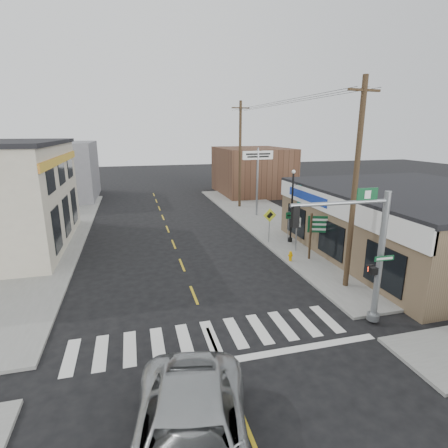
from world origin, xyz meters
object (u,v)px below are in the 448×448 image
object	(u,v)px
lamp_post	(293,201)
utility_pole_far	(240,154)
fire_hydrant	(291,256)
utility_pole_near	(355,185)
suv	(190,446)
bare_tree	(368,207)
guide_sign	(321,229)
dance_center_sign	(258,164)
traffic_signal_pole	(367,245)

from	to	relation	value
lamp_post	utility_pole_far	distance (m)	12.38
fire_hydrant	utility_pole_near	xyz separation A→B (m)	(1.20, -3.82, 4.72)
suv	bare_tree	bearing A→B (deg)	51.65
guide_sign	fire_hydrant	bearing A→B (deg)	-159.98
utility_pole_near	fire_hydrant	bearing A→B (deg)	101.58
lamp_post	bare_tree	world-z (taller)	lamp_post
guide_sign	dance_center_sign	bearing A→B (deg)	108.90
fire_hydrant	utility_pole_near	world-z (taller)	utility_pole_near
traffic_signal_pole	fire_hydrant	distance (m)	7.62
bare_tree	dance_center_sign	bearing A→B (deg)	96.70
suv	fire_hydrant	distance (m)	14.11
suv	guide_sign	world-z (taller)	guide_sign
guide_sign	utility_pole_near	world-z (taller)	utility_pole_near
lamp_post	utility_pole_near	world-z (taller)	utility_pole_near
fire_hydrant	lamp_post	world-z (taller)	lamp_post
traffic_signal_pole	lamp_post	world-z (taller)	traffic_signal_pole
dance_center_sign	bare_tree	distance (m)	13.45
traffic_signal_pole	guide_sign	world-z (taller)	traffic_signal_pole
bare_tree	fire_hydrant	bearing A→B (deg)	154.56
lamp_post	bare_tree	xyz separation A→B (m)	(1.99, -5.15, 0.54)
suv	lamp_post	distance (m)	18.00
dance_center_sign	bare_tree	xyz separation A→B (m)	(1.56, -13.31, -1.17)
fire_hydrant	dance_center_sign	world-z (taller)	dance_center_sign
guide_sign	fire_hydrant	distance (m)	2.42
suv	fire_hydrant	world-z (taller)	suv
bare_tree	traffic_signal_pole	bearing A→B (deg)	-126.55
guide_sign	utility_pole_far	distance (m)	15.93
utility_pole_near	lamp_post	bearing A→B (deg)	80.57
guide_sign	utility_pole_near	bearing A→B (deg)	-80.59
suv	utility_pole_near	world-z (taller)	utility_pole_near
lamp_post	utility_pole_near	size ratio (longest dim) A/B	0.51
guide_sign	bare_tree	size ratio (longest dim) A/B	0.65
traffic_signal_pole	bare_tree	world-z (taller)	traffic_signal_pole
traffic_signal_pole	utility_pole_near	size ratio (longest dim) A/B	0.56
traffic_signal_pole	dance_center_sign	xyz separation A→B (m)	(2.36, 18.59, 1.34)
guide_sign	dance_center_sign	size ratio (longest dim) A/B	0.47
lamp_post	utility_pole_far	size ratio (longest dim) A/B	0.49
guide_sign	lamp_post	xyz separation A→B (m)	(-0.25, 3.41, 1.07)
guide_sign	fire_hydrant	size ratio (longest dim) A/B	4.64
suv	utility_pole_near	xyz separation A→B (m)	(9.16, 7.82, 4.33)
traffic_signal_pole	suv	bearing A→B (deg)	-147.98
dance_center_sign	utility_pole_near	world-z (taller)	utility_pole_near
dance_center_sign	suv	bearing A→B (deg)	-116.20
lamp_post	fire_hydrant	bearing A→B (deg)	-134.34
suv	guide_sign	distance (m)	15.30
guide_sign	bare_tree	distance (m)	2.94
suv	bare_tree	size ratio (longest dim) A/B	1.40
lamp_post	utility_pole_near	bearing A→B (deg)	-112.09
utility_pole_near	utility_pole_far	xyz separation A→B (m)	(0.49, 19.39, 0.21)
suv	lamp_post	bearing A→B (deg)	68.58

